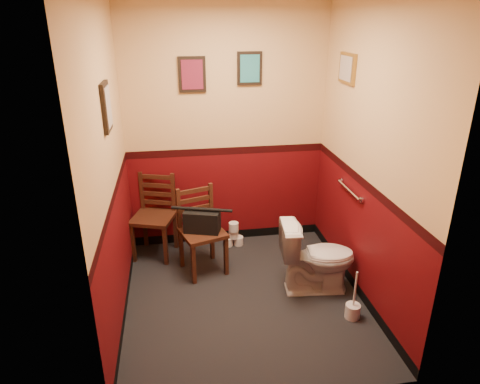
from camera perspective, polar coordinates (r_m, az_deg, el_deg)
The scene contains 16 objects.
floor at distance 4.23m, azimuth 0.55°, elevation -13.94°, with size 2.20×2.40×0.00m, color black.
wall_back at distance 4.74m, azimuth -1.83°, elevation 8.28°, with size 2.20×2.70×0.00m, color #53080C.
wall_front at distance 2.51m, azimuth 5.23°, elevation -5.10°, with size 2.20×2.70×0.00m, color #53080C.
wall_left at distance 3.59m, azimuth -16.98°, elevation 2.60°, with size 2.40×2.70×0.00m, color #53080C.
wall_right at distance 3.92m, azimuth 16.72°, elevation 4.32°, with size 2.40×2.70×0.00m, color #53080C.
grab_bar at distance 4.26m, azimuth 14.36°, elevation 0.24°, with size 0.05×0.56×0.06m.
framed_print_back_a at distance 4.57m, azimuth -6.40°, elevation 15.31°, with size 0.28×0.04×0.36m.
framed_print_back_b at distance 4.64m, azimuth 1.29°, elevation 16.15°, with size 0.26×0.04×0.34m.
framed_print_left at distance 3.55m, azimuth -17.37°, elevation 10.77°, with size 0.04×0.30×0.38m.
framed_print_right at distance 4.31m, azimuth 14.10°, elevation 15.71°, with size 0.04×0.34×0.28m.
toilet at distance 4.23m, azimuth 10.25°, elevation -8.58°, with size 0.40×0.72×0.71m, color white.
toilet_brush at distance 4.08m, azimuth 14.79°, elevation -14.99°, with size 0.13×0.13×0.48m.
chair_left at distance 4.82m, azimuth -11.32°, elevation -3.15°, with size 0.54×0.54×0.92m.
chair_right at distance 4.45m, azimuth -5.21°, elevation -5.19°, with size 0.53×0.53×0.90m.
handbag at distance 4.36m, azimuth -5.07°, elevation -3.86°, with size 0.39×0.27×0.26m.
tp_stack at distance 5.02m, azimuth -0.88°, elevation -5.85°, with size 0.23×0.14×0.30m.
Camera 1 is at (-0.58, -3.36, 2.51)m, focal length 32.00 mm.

